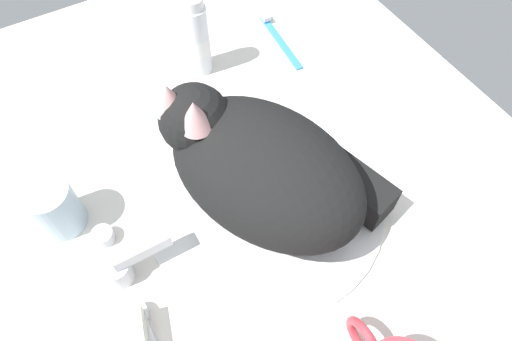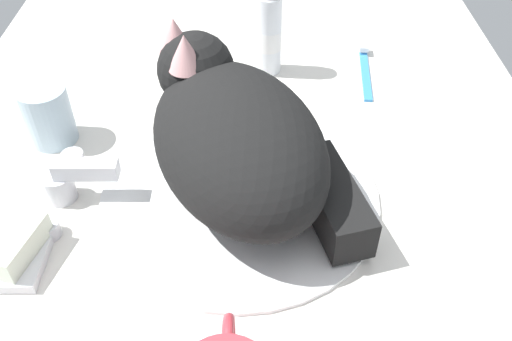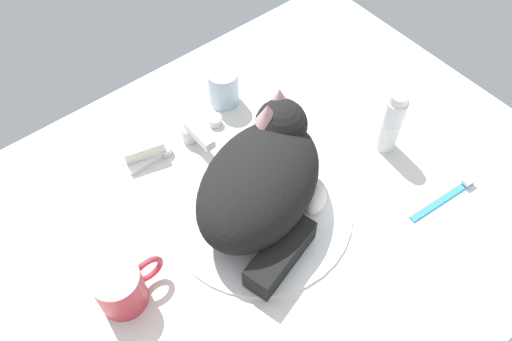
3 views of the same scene
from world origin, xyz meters
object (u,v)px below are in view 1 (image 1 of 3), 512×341
object	(u,v)px
faucet	(125,265)
toothbrush	(278,37)
rinse_cup	(55,208)
cat	(260,165)
toothpaste_bottle	(197,38)

from	to	relation	value
faucet	toothbrush	distance (cm)	47.65
rinse_cup	toothbrush	world-z (taller)	rinse_cup
faucet	cat	distance (cm)	20.65
toothbrush	toothpaste_bottle	bearing A→B (deg)	88.75
toothpaste_bottle	toothbrush	xyz separation A→B (cm)	(-0.33, -15.08, -5.97)
toothpaste_bottle	toothbrush	size ratio (longest dim) A/B	0.94
rinse_cup	toothpaste_bottle	distance (cm)	33.30
faucet	rinse_cup	xyz separation A→B (cm)	(11.00, 4.82, 1.63)
faucet	toothpaste_bottle	distance (cm)	36.85
cat	toothbrush	size ratio (longest dim) A/B	2.11
toothbrush	cat	bearing A→B (deg)	144.06
faucet	rinse_cup	world-z (taller)	rinse_cup
rinse_cup	toothpaste_bottle	xyz separation A→B (cm)	(16.78, -28.65, 2.58)
cat	toothpaste_bottle	xyz separation A→B (cm)	(26.80, -4.11, -1.82)
toothpaste_bottle	toothbrush	bearing A→B (deg)	-91.25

